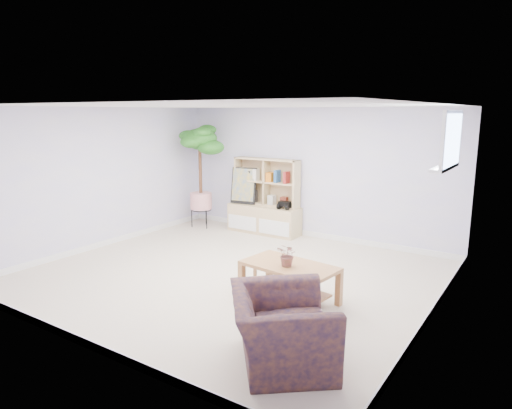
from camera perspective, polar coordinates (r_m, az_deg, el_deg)
The scene contains 14 objects.
floor at distance 6.71m, azimuth -3.02°, elevation -8.74°, with size 5.50×5.00×0.01m, color beige.
ceiling at distance 6.29m, azimuth -3.25°, elevation 12.23°, with size 5.50×5.00×0.01m, color silver.
walls at distance 6.39m, azimuth -3.13°, elevation 1.41°, with size 5.51×5.01×2.40m.
baseboard at distance 6.69m, azimuth -3.02°, elevation -8.34°, with size 5.50×5.00×0.10m, color white, non-canonical shape.
window at distance 5.76m, azimuth 23.34°, elevation 7.40°, with size 0.10×0.98×0.68m, color silver, non-canonical shape.
window_sill at distance 5.79m, azimuth 22.51°, elevation 4.30°, with size 0.14×1.00×0.04m, color white.
storage_unit at distance 8.78m, azimuth 1.03°, elevation 1.03°, with size 1.44×0.49×1.44m, color tan, non-canonical shape.
poster at distance 8.96m, azimuth -1.55°, elevation 2.37°, with size 0.51×0.12×0.71m, color yellow, non-canonical shape.
toy_truck at distance 8.49m, azimuth 3.60°, elevation -0.03°, with size 0.31×0.21×0.17m, color black, non-canonical shape.
coffee_table at distance 5.76m, azimuth 4.17°, elevation -9.72°, with size 1.16×0.63×0.47m, color #8E6038, non-canonical shape.
table_plant at distance 5.57m, azimuth 4.00°, elevation -6.30°, with size 0.26×0.22×0.29m, color #205A27.
floor_tree at distance 9.25m, azimuth -6.96°, elevation 3.45°, with size 0.76×0.76×2.07m, color #206423, non-canonical shape.
armchair at distance 4.38m, azimuth 3.25°, elevation -14.66°, with size 1.05×0.91×0.78m, color #131233.
sill_plant at distance 6.06m, azimuth 23.13°, elevation 5.88°, with size 0.13×0.11×0.24m, color #206423.
Camera 1 is at (3.75, -5.06, 2.32)m, focal length 32.00 mm.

